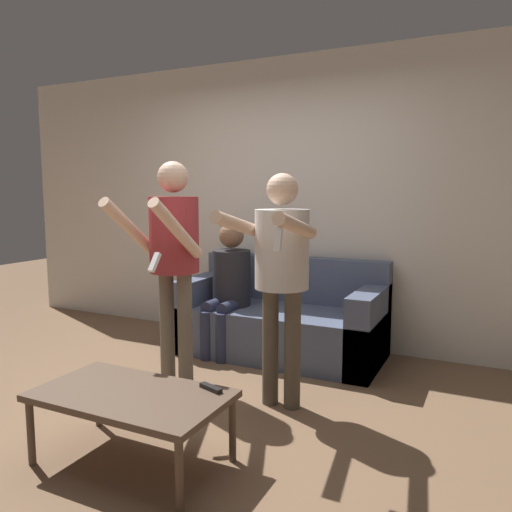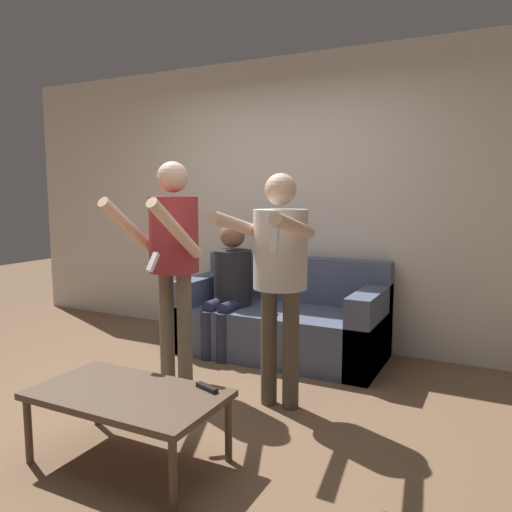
# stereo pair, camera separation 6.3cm
# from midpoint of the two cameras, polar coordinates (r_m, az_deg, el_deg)

# --- Properties ---
(ground_plane) EXTENTS (14.00, 14.00, 0.00)m
(ground_plane) POSITION_cam_midpoint_polar(r_m,az_deg,el_deg) (3.52, -10.01, -17.02)
(ground_plane) COLOR brown
(wall_back) EXTENTS (6.40, 0.06, 2.70)m
(wall_back) POSITION_cam_midpoint_polar(r_m,az_deg,el_deg) (4.84, 2.72, 6.19)
(wall_back) COLOR silver
(wall_back) RESTS_ON ground_plane
(couch) EXTENTS (1.78, 0.84, 0.84)m
(couch) POSITION_cam_midpoint_polar(r_m,az_deg,el_deg) (4.50, 2.57, -7.53)
(couch) COLOR #4C5670
(couch) RESTS_ON ground_plane
(person_standing_left) EXTENTS (0.48, 0.73, 1.66)m
(person_standing_left) POSITION_cam_midpoint_polar(r_m,az_deg,el_deg) (3.68, -9.97, 1.06)
(person_standing_left) COLOR #6B6051
(person_standing_left) RESTS_ON ground_plane
(person_standing_right) EXTENTS (0.48, 0.73, 1.57)m
(person_standing_right) POSITION_cam_midpoint_polar(r_m,az_deg,el_deg) (3.26, 2.30, -0.70)
(person_standing_right) COLOR brown
(person_standing_right) RESTS_ON ground_plane
(person_seated) EXTENTS (0.34, 0.55, 1.17)m
(person_seated) POSITION_cam_midpoint_polar(r_m,az_deg,el_deg) (4.47, -3.52, -2.92)
(person_seated) COLOR #282D47
(person_seated) RESTS_ON ground_plane
(coffee_table) EXTENTS (1.03, 0.58, 0.39)m
(coffee_table) POSITION_cam_midpoint_polar(r_m,az_deg,el_deg) (2.83, -14.72, -15.53)
(coffee_table) COLOR brown
(coffee_table) RESTS_ON ground_plane
(remote_on_table) EXTENTS (0.15, 0.08, 0.02)m
(remote_on_table) POSITION_cam_midpoint_polar(r_m,az_deg,el_deg) (2.77, -5.86, -14.76)
(remote_on_table) COLOR black
(remote_on_table) RESTS_ON coffee_table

